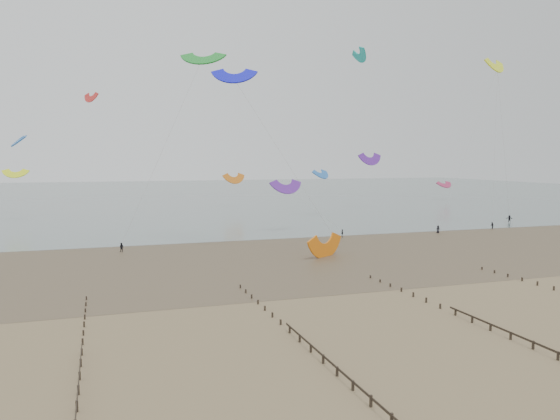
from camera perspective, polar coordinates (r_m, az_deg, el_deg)
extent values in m
plane|color=brown|center=(62.66, 11.34, -9.51)|extent=(500.00, 500.00, 0.00)
plane|color=#475654|center=(254.80, -11.54, 1.68)|extent=(500.00, 500.00, 0.00)
plane|color=#473A28|center=(93.94, 0.68, -4.41)|extent=(500.00, 500.00, 0.00)
ellipsoid|color=slate|center=(77.17, -8.91, -6.64)|extent=(23.60, 14.36, 0.01)
ellipsoid|color=slate|center=(101.14, 6.57, -3.75)|extent=(33.64, 18.32, 0.01)
ellipsoid|color=slate|center=(112.80, 23.77, -3.23)|extent=(19.65, 13.67, 0.01)
ellipsoid|color=slate|center=(94.37, -24.12, -4.84)|extent=(26.95, 14.22, 0.01)
cube|color=black|center=(38.88, -20.45, -18.70)|extent=(0.16, 0.16, 0.77)
cube|color=black|center=(41.30, -20.32, -17.25)|extent=(0.16, 0.16, 0.74)
cube|color=black|center=(43.75, -20.20, -15.96)|extent=(0.16, 0.16, 0.71)
cube|color=black|center=(46.22, -20.10, -14.80)|extent=(0.16, 0.16, 0.68)
cube|color=black|center=(48.71, -20.01, -13.77)|extent=(0.16, 0.16, 0.65)
cube|color=black|center=(51.21, -19.93, -12.83)|extent=(0.16, 0.16, 0.62)
cube|color=black|center=(53.72, -19.85, -11.98)|extent=(0.16, 0.16, 0.59)
cube|color=black|center=(56.24, -19.79, -11.21)|extent=(0.16, 0.16, 0.57)
cube|color=black|center=(58.78, -19.73, -10.50)|extent=(0.16, 0.16, 0.54)
cube|color=black|center=(61.32, -19.67, -9.85)|extent=(0.16, 0.16, 0.51)
cube|color=black|center=(63.87, -19.62, -9.26)|extent=(0.16, 0.16, 0.48)
cube|color=black|center=(66.42, -19.58, -8.71)|extent=(0.16, 0.16, 0.45)
cube|color=black|center=(35.67, 11.59, -20.67)|extent=(0.16, 0.16, 0.86)
cube|color=black|center=(37.75, 9.48, -19.13)|extent=(0.16, 0.16, 0.83)
cube|color=black|center=(39.90, 7.63, -17.74)|extent=(0.16, 0.16, 0.80)
cube|color=black|center=(42.10, 5.99, -16.47)|extent=(0.16, 0.16, 0.77)
cube|color=black|center=(44.35, 4.54, -15.32)|extent=(0.16, 0.16, 0.74)
cube|color=black|center=(46.64, 3.24, -14.27)|extent=(0.16, 0.16, 0.71)
cube|color=black|center=(48.96, 2.07, -13.32)|extent=(0.16, 0.16, 0.68)
cube|color=black|center=(51.32, 1.02, -12.44)|extent=(0.16, 0.16, 0.65)
cube|color=black|center=(53.70, 0.07, -11.64)|extent=(0.16, 0.16, 0.62)
cube|color=black|center=(56.10, -0.80, -10.91)|extent=(0.16, 0.16, 0.59)
cube|color=black|center=(58.52, -1.59, -10.24)|extent=(0.16, 0.16, 0.57)
cube|color=black|center=(60.96, -2.31, -9.61)|extent=(0.16, 0.16, 0.54)
cube|color=black|center=(63.41, -2.98, -9.04)|extent=(0.16, 0.16, 0.51)
cube|color=black|center=(65.88, -3.60, -8.50)|extent=(0.16, 0.16, 0.48)
cube|color=black|center=(68.36, -4.17, -8.01)|extent=(0.16, 0.16, 0.45)
cube|color=black|center=(38.02, 9.15, -18.52)|extent=(0.06, 32.50, 0.18)
cube|color=black|center=(50.01, 27.05, -13.44)|extent=(0.16, 0.16, 0.80)
cube|color=black|center=(51.79, 24.93, -12.72)|extent=(0.16, 0.16, 0.77)
cube|color=black|center=(53.63, 22.96, -12.04)|extent=(0.16, 0.16, 0.74)
cube|color=black|center=(55.54, 21.14, -11.39)|extent=(0.16, 0.16, 0.71)
cube|color=black|center=(57.51, 19.44, -10.77)|extent=(0.16, 0.16, 0.68)
cube|color=black|center=(59.52, 17.87, -10.19)|extent=(0.16, 0.16, 0.65)
cube|color=black|center=(61.59, 16.40, -9.63)|extent=(0.16, 0.16, 0.62)
cube|color=black|center=(63.69, 15.04, -9.11)|extent=(0.16, 0.16, 0.59)
cube|color=black|center=(65.83, 13.76, -8.62)|extent=(0.16, 0.16, 0.57)
cube|color=black|center=(68.01, 12.57, -8.16)|extent=(0.16, 0.16, 0.54)
cube|color=black|center=(70.22, 11.46, -7.72)|extent=(0.16, 0.16, 0.51)
cube|color=black|center=(72.46, 10.42, -7.30)|extent=(0.16, 0.16, 0.48)
cube|color=black|center=(74.72, 9.44, -6.91)|extent=(0.16, 0.16, 0.45)
cube|color=black|center=(74.93, 26.70, -7.33)|extent=(0.16, 0.16, 0.59)
cube|color=black|center=(76.76, 25.30, -6.99)|extent=(0.16, 0.16, 0.57)
cube|color=black|center=(78.63, 23.97, -6.66)|extent=(0.16, 0.16, 0.54)
cube|color=black|center=(80.55, 22.71, -6.34)|extent=(0.16, 0.16, 0.51)
cube|color=black|center=(82.51, 21.50, -6.04)|extent=(0.16, 0.16, 0.48)
cube|color=black|center=(84.50, 20.35, -5.75)|extent=(0.16, 0.16, 0.45)
imported|color=black|center=(133.42, 21.29, -1.53)|extent=(0.79, 0.91, 1.57)
imported|color=black|center=(122.47, 16.19, -1.94)|extent=(0.87, 0.97, 1.67)
imported|color=black|center=(112.17, 6.53, -2.43)|extent=(0.78, 1.04, 1.63)
imported|color=black|center=(100.58, 5.82, -3.25)|extent=(1.21, 1.41, 1.89)
imported|color=black|center=(97.71, -16.22, -3.78)|extent=(0.96, 0.87, 1.61)
imported|color=black|center=(149.38, 22.84, -0.84)|extent=(1.73, 1.22, 1.80)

